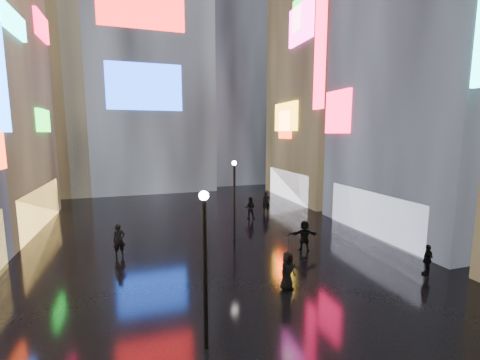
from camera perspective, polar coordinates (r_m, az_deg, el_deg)
name	(u,v)px	position (r m, az deg, el deg)	size (l,w,h in m)	color
ground	(204,237)	(22.11, -6.41, -10.05)	(140.00, 140.00, 0.00)	black
building_right_mid	(444,12)	(27.85, 32.53, 23.85)	(10.28, 13.70, 30.00)	black
building_right_far	(332,66)	(37.24, 16.07, 18.84)	(10.28, 12.00, 28.00)	black
tower_main	(140,21)	(46.77, -17.31, 25.41)	(16.00, 14.20, 42.00)	black
tower_flank_right	(228,64)	(49.44, -2.16, 19.99)	(12.00, 12.00, 34.00)	black
tower_flank_left	(42,80)	(44.19, -31.73, 14.94)	(10.00, 10.00, 26.00)	black
lamp_near	(205,262)	(10.41, -6.26, -14.24)	(0.30, 0.30, 5.20)	black
lamp_far	(234,195)	(20.87, -1.01, -2.74)	(0.30, 0.30, 5.20)	black
pedestrian_3	(428,260)	(18.74, 30.37, -12.11)	(0.89, 0.37, 1.52)	black
pedestrian_4	(287,271)	(14.96, 8.43, -15.71)	(0.85, 0.55, 1.73)	black
pedestrian_5	(304,236)	(19.67, 11.36, -9.68)	(1.71, 0.54, 1.84)	black
pedestrian_6	(119,241)	(19.67, -20.69, -10.04)	(0.68, 0.45, 1.86)	black
pedestrian_7	(250,208)	(26.42, 1.81, -4.97)	(0.86, 0.67, 1.77)	black
umbrella_2	(288,242)	(14.48, 8.54, -10.89)	(1.02, 1.04, 0.93)	black
pedestrian_8	(266,202)	(28.24, 4.69, -4.00)	(0.69, 0.45, 1.90)	black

